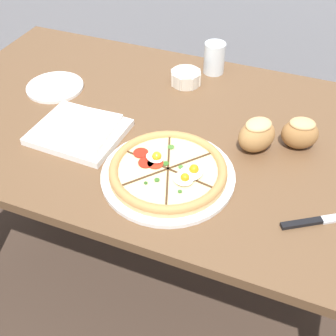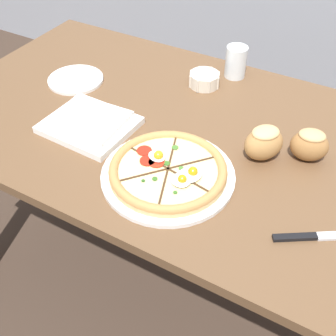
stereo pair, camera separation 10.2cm
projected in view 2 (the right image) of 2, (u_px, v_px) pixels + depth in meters
ground_plane at (172, 271)px, 1.71m from camera, size 12.00×12.00×0.00m
dining_table at (173, 150)px, 1.27m from camera, size 1.44×0.83×0.75m
pizza at (168, 171)px, 1.03m from camera, size 0.33×0.33×0.05m
ramekin_bowl at (204, 79)px, 1.34m from camera, size 0.10×0.10×0.04m
napkin_folded at (89, 123)px, 1.18m from camera, size 0.25×0.21×0.04m
bread_piece_near at (310, 144)px, 1.07m from camera, size 0.11×0.10×0.09m
bread_piece_mid at (264, 142)px, 1.07m from camera, size 0.13×0.13×0.09m
knife_main at (324, 236)px, 0.90m from camera, size 0.20×0.14×0.01m
water_glass at (236, 63)px, 1.37m from camera, size 0.07×0.07×0.10m
side_saucer at (76, 80)px, 1.37m from camera, size 0.18×0.18×0.01m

